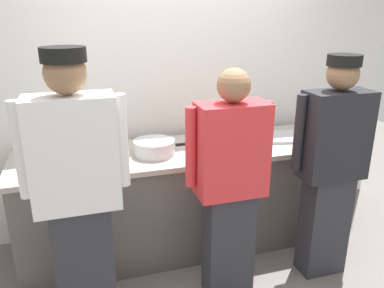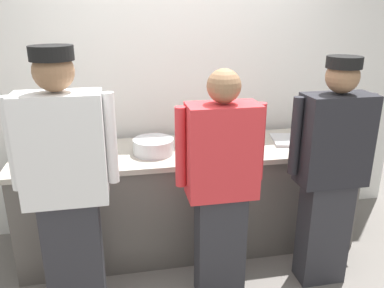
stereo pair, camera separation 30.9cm
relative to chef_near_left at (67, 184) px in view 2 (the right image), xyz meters
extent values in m
plane|color=slate|center=(0.89, 0.29, -0.95)|extent=(9.00, 9.00, 0.00)
cube|color=silver|center=(0.89, 1.17, 0.47)|extent=(4.35, 0.10, 2.83)
cube|color=#56514C|center=(0.89, 0.67, -0.53)|extent=(2.72, 0.68, 0.84)
cube|color=#A8A093|center=(0.89, 0.67, -0.09)|extent=(2.78, 0.74, 0.04)
cube|color=#2D2D33|center=(0.00, 0.00, -0.53)|extent=(0.35, 0.20, 0.84)
cube|color=white|center=(0.00, 0.00, 0.23)|extent=(0.49, 0.24, 0.67)
cylinder|color=white|center=(-0.28, 0.04, 0.26)|extent=(0.07, 0.07, 0.57)
cylinder|color=white|center=(0.28, 0.04, 0.26)|extent=(0.07, 0.07, 0.57)
sphere|color=#8C6647|center=(0.00, 0.00, 0.68)|extent=(0.23, 0.23, 0.23)
cylinder|color=black|center=(0.00, 0.00, 0.78)|extent=(0.24, 0.24, 0.08)
cube|color=#2D2D33|center=(0.97, 0.01, -0.56)|extent=(0.33, 0.20, 0.78)
cube|color=red|center=(0.97, 0.01, 0.14)|extent=(0.46, 0.24, 0.62)
cylinder|color=red|center=(0.71, 0.05, 0.17)|extent=(0.07, 0.07, 0.53)
cylinder|color=red|center=(1.24, 0.05, 0.17)|extent=(0.07, 0.07, 0.53)
sphere|color=#8C6647|center=(0.97, 0.01, 0.56)|extent=(0.21, 0.21, 0.21)
cube|color=#2D2D33|center=(1.76, 0.02, -0.55)|extent=(0.33, 0.20, 0.80)
cube|color=#232328|center=(1.76, 0.02, 0.16)|extent=(0.47, 0.24, 0.63)
cylinder|color=#232328|center=(1.50, 0.06, 0.20)|extent=(0.07, 0.07, 0.54)
cylinder|color=#232328|center=(2.03, 0.06, 0.20)|extent=(0.07, 0.07, 0.54)
sphere|color=#8C6647|center=(1.76, 0.02, 0.59)|extent=(0.22, 0.22, 0.22)
cylinder|color=black|center=(1.76, 0.02, 0.69)|extent=(0.23, 0.23, 0.08)
cylinder|color=white|center=(-0.01, 0.71, -0.06)|extent=(0.22, 0.22, 0.01)
cylinder|color=white|center=(-0.01, 0.71, -0.05)|extent=(0.22, 0.22, 0.01)
cylinder|color=white|center=(-0.01, 0.71, -0.04)|extent=(0.22, 0.22, 0.01)
cylinder|color=white|center=(-0.01, 0.71, -0.02)|extent=(0.22, 0.22, 0.01)
cylinder|color=white|center=(-0.01, 0.71, -0.01)|extent=(0.22, 0.22, 0.01)
cylinder|color=white|center=(-0.01, 0.71, 0.00)|extent=(0.22, 0.22, 0.01)
cylinder|color=white|center=(-0.01, 0.71, 0.01)|extent=(0.22, 0.22, 0.01)
cylinder|color=white|center=(-0.01, 0.71, 0.02)|extent=(0.22, 0.22, 0.01)
cylinder|color=white|center=(1.32, 0.82, -0.06)|extent=(0.22, 0.22, 0.01)
cylinder|color=white|center=(1.32, 0.82, -0.05)|extent=(0.22, 0.22, 0.01)
cylinder|color=white|center=(1.32, 0.82, -0.04)|extent=(0.22, 0.22, 0.01)
cylinder|color=white|center=(1.32, 0.82, -0.02)|extent=(0.22, 0.22, 0.01)
cylinder|color=white|center=(1.32, 0.82, -0.01)|extent=(0.22, 0.22, 0.01)
cylinder|color=white|center=(1.32, 0.82, 0.00)|extent=(0.22, 0.22, 0.01)
cylinder|color=white|center=(1.32, 0.82, 0.01)|extent=(0.22, 0.22, 0.01)
cylinder|color=#B7BABF|center=(0.59, 0.62, -0.01)|extent=(0.32, 0.32, 0.12)
cube|color=#B7BABF|center=(1.87, 0.66, -0.05)|extent=(0.57, 0.42, 0.02)
cylinder|color=#E5E066|center=(1.27, 0.55, 0.01)|extent=(0.06, 0.06, 0.15)
cone|color=#E5E066|center=(1.27, 0.55, 0.10)|extent=(0.05, 0.05, 0.04)
cylinder|color=white|center=(-0.27, 0.58, -0.04)|extent=(0.08, 0.08, 0.04)
cylinder|color=red|center=(-0.27, 0.58, -0.03)|extent=(0.07, 0.07, 0.01)
cylinder|color=white|center=(0.87, 0.48, -0.04)|extent=(0.09, 0.09, 0.04)
cylinder|color=red|center=(0.87, 0.48, -0.03)|extent=(0.08, 0.08, 0.01)
cylinder|color=white|center=(1.14, 0.80, -0.02)|extent=(0.09, 0.09, 0.10)
cube|color=#B7BABF|center=(0.98, 0.77, -0.06)|extent=(0.19, 0.03, 0.01)
cube|color=black|center=(0.84, 0.77, -0.06)|extent=(0.09, 0.03, 0.02)
camera|label=1|loc=(0.04, -2.17, 1.00)|focal=36.35mm
camera|label=2|loc=(0.34, -2.24, 1.00)|focal=36.35mm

